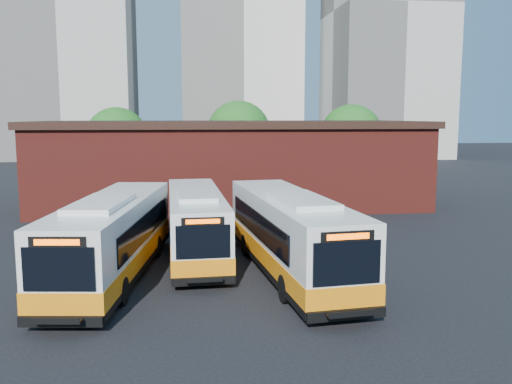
{
  "coord_description": "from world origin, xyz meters",
  "views": [
    {
      "loc": [
        -3.32,
        -21.71,
        6.73
      ],
      "look_at": [
        0.21,
        5.94,
        2.84
      ],
      "focal_mm": 38.0,
      "sensor_mm": 36.0,
      "label": 1
    }
  ],
  "objects": [
    {
      "name": "bus_west",
      "position": [
        -6.48,
        1.08,
        1.59
      ],
      "size": [
        4.25,
        13.07,
        3.51
      ],
      "rotation": [
        0.0,
        0.0,
        -0.13
      ],
      "color": "silver",
      "rests_on": "ground"
    },
    {
      "name": "transit_worker",
      "position": [
        1.97,
        -1.66,
        0.88
      ],
      "size": [
        0.58,
        0.73,
        1.76
      ],
      "primitive_type": "imported",
      "rotation": [
        0.0,
        0.0,
        1.85
      ],
      "color": "#131838",
      "rests_on": "ground"
    },
    {
      "name": "tree_west",
      "position": [
        -10.0,
        32.0,
        4.64
      ],
      "size": [
        6.0,
        6.0,
        7.65
      ],
      "color": "#382314",
      "rests_on": "ground"
    },
    {
      "name": "bus_mideast",
      "position": [
        1.02,
        0.64,
        1.62
      ],
      "size": [
        3.95,
        13.27,
        3.57
      ],
      "rotation": [
        0.0,
        0.0,
        0.1
      ],
      "color": "silver",
      "rests_on": "ground"
    },
    {
      "name": "tree_mid",
      "position": [
        2.0,
        34.0,
        5.08
      ],
      "size": [
        6.56,
        6.56,
        8.36
      ],
      "color": "#382314",
      "rests_on": "ground"
    },
    {
      "name": "depot_building",
      "position": [
        0.0,
        20.0,
        3.26
      ],
      "size": [
        28.6,
        12.6,
        6.4
      ],
      "color": "maroon",
      "rests_on": "ground"
    },
    {
      "name": "tree_east",
      "position": [
        13.0,
        31.0,
        4.83
      ],
      "size": [
        6.24,
        6.24,
        7.96
      ],
      "color": "#382314",
      "rests_on": "ground"
    },
    {
      "name": "ground",
      "position": [
        0.0,
        0.0,
        0.0
      ],
      "size": [
        220.0,
        220.0,
        0.0
      ],
      "primitive_type": "plane",
      "color": "black"
    },
    {
      "name": "bus_midwest",
      "position": [
        -2.96,
        4.43,
        1.49
      ],
      "size": [
        2.9,
        12.16,
        3.29
      ],
      "rotation": [
        0.0,
        0.0,
        0.03
      ],
      "color": "silver",
      "rests_on": "ground"
    },
    {
      "name": "tower_right",
      "position": [
        30.0,
        68.0,
        24.34
      ],
      "size": [
        18.0,
        18.0,
        49.2
      ],
      "color": "#B2AEA3",
      "rests_on": "ground"
    }
  ]
}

